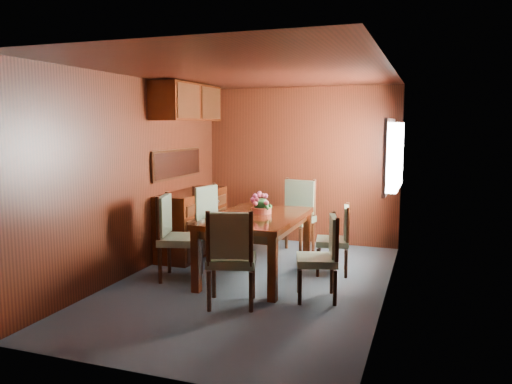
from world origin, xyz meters
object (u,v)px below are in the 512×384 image
at_px(sideboard, 192,223).
at_px(chair_right_near, 323,252).
at_px(chair_left_near, 174,232).
at_px(flower_centerpiece, 261,203).
at_px(dining_table, 257,224).
at_px(chair_head, 231,253).

relative_size(sideboard, chair_right_near, 1.54).
xyz_separation_m(sideboard, chair_left_near, (0.32, -1.11, 0.12)).
xyz_separation_m(sideboard, chair_right_near, (2.14, -1.23, 0.05)).
bearing_deg(flower_centerpiece, dining_table, -94.64).
xyz_separation_m(dining_table, chair_left_near, (-0.91, -0.38, -0.08)).
bearing_deg(flower_centerpiece, sideboard, 154.35).
bearing_deg(chair_right_near, chair_head, 107.51).
xyz_separation_m(dining_table, chair_head, (0.09, -1.04, -0.09)).
height_order(chair_right_near, flower_centerpiece, flower_centerpiece).
relative_size(chair_right_near, chair_head, 0.90).
height_order(dining_table, chair_head, chair_head).
bearing_deg(dining_table, chair_head, -84.70).
relative_size(sideboard, chair_left_near, 1.37).
bearing_deg(chair_right_near, dining_table, 45.34).
xyz_separation_m(sideboard, dining_table, (1.22, -0.73, 0.20)).
relative_size(chair_left_near, chair_right_near, 1.12).
bearing_deg(chair_head, chair_right_near, 16.38).
bearing_deg(dining_table, flower_centerpiece, 85.56).
bearing_deg(chair_head, sideboard, 109.45).
xyz_separation_m(sideboard, flower_centerpiece, (1.23, -0.59, 0.43)).
distance_m(chair_right_near, flower_centerpiece, 1.17).
height_order(dining_table, flower_centerpiece, flower_centerpiece).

